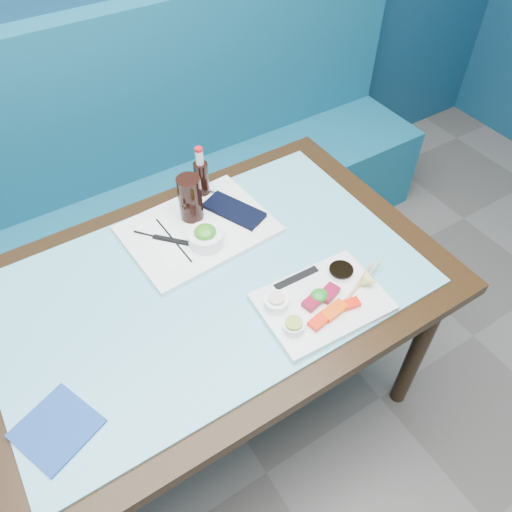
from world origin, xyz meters
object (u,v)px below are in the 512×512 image
sashimi_plate (322,302)px  seaweed_bowl (206,238)px  booth_bench (123,214)px  dining_table (209,301)px  blue_napkin (57,428)px  cola_glass (190,198)px  cola_bottle_body (202,180)px  serving_tray (198,229)px

sashimi_plate → seaweed_bowl: 0.41m
booth_bench → dining_table: booth_bench is taller
seaweed_bowl → blue_napkin: (-0.58, -0.33, -0.04)m
cola_glass → cola_bottle_body: 0.13m
dining_table → cola_bottle_body: 0.42m
dining_table → sashimi_plate: size_ratio=4.03×
dining_table → sashimi_plate: (0.24, -0.25, 0.10)m
booth_bench → blue_napkin: size_ratio=18.18×
serving_tray → cola_bottle_body: cola_bottle_body is taller
seaweed_bowl → cola_glass: bearing=81.3°
cola_glass → serving_tray: bearing=-100.3°
serving_tray → cola_glass: cola_glass is taller
seaweed_bowl → cola_glass: (0.02, 0.13, 0.06)m
dining_table → sashimi_plate: 0.35m
blue_napkin → dining_table: bearing=21.7°
sashimi_plate → blue_napkin: size_ratio=2.11×
serving_tray → seaweed_bowl: (-0.01, -0.07, 0.03)m
sashimi_plate → seaweed_bowl: seaweed_bowl is taller
blue_napkin → serving_tray: bearing=34.5°
seaweed_bowl → dining_table: bearing=-118.2°
sashimi_plate → booth_bench: bearing=105.2°
booth_bench → sashimi_plate: size_ratio=8.63×
seaweed_bowl → sashimi_plate: bearing=-65.7°
booth_bench → cola_glass: 0.76m
sashimi_plate → serving_tray: same height
dining_table → seaweed_bowl: (0.07, 0.13, 0.13)m
sashimi_plate → cola_bottle_body: bearing=98.9°
booth_bench → cola_glass: (0.09, -0.58, 0.48)m
sashimi_plate → blue_napkin: bearing=179.6°
cola_glass → blue_napkin: (-0.60, -0.46, -0.09)m
sashimi_plate → serving_tray: (-0.16, 0.45, -0.00)m
serving_tray → blue_napkin: 0.71m
seaweed_bowl → blue_napkin: bearing=-150.3°
sashimi_plate → cola_glass: bearing=109.4°
booth_bench → cola_glass: size_ratio=19.25×
sashimi_plate → cola_bottle_body: 0.60m
serving_tray → seaweed_bowl: seaweed_bowl is taller
sashimi_plate → blue_napkin: 0.75m
booth_bench → sashimi_plate: 1.18m
dining_table → seaweed_bowl: 0.19m
booth_bench → serving_tray: (0.08, -0.64, 0.39)m
booth_bench → sashimi_plate: booth_bench is taller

